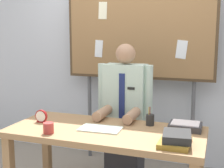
# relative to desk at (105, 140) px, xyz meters

# --- Properties ---
(back_wall) EXTENTS (6.40, 0.08, 2.70)m
(back_wall) POSITION_rel_desk_xyz_m (0.00, 1.25, 0.71)
(back_wall) COLOR silver
(back_wall) RESTS_ON ground_plane
(desk) EXTENTS (1.60, 0.71, 0.73)m
(desk) POSITION_rel_desk_xyz_m (0.00, 0.00, 0.00)
(desk) COLOR #9E754C
(desk) RESTS_ON ground_plane
(person) EXTENTS (0.55, 0.56, 1.41)m
(person) POSITION_rel_desk_xyz_m (0.00, 0.55, 0.02)
(person) COLOR #2D2D33
(person) RESTS_ON ground_plane
(bulletin_board) EXTENTS (1.67, 0.09, 2.07)m
(bulletin_board) POSITION_rel_desk_xyz_m (-0.00, 1.05, 0.88)
(bulletin_board) COLOR #4C3823
(bulletin_board) RESTS_ON ground_plane
(book_stack) EXTENTS (0.23, 0.27, 0.09)m
(book_stack) POSITION_rel_desk_xyz_m (0.60, -0.17, 0.14)
(book_stack) COLOR olive
(book_stack) RESTS_ON desk
(open_notebook) EXTENTS (0.35, 0.21, 0.01)m
(open_notebook) POSITION_rel_desk_xyz_m (-0.03, -0.02, 0.10)
(open_notebook) COLOR silver
(open_notebook) RESTS_ON desk
(desk_clock) EXTENTS (0.11, 0.04, 0.11)m
(desk_clock) POSITION_rel_desk_xyz_m (-0.60, -0.00, 0.15)
(desk_clock) COLOR maroon
(desk_clock) RESTS_ON desk
(coffee_mug) EXTENTS (0.08, 0.08, 0.09)m
(coffee_mug) POSITION_rel_desk_xyz_m (-0.38, -0.24, 0.14)
(coffee_mug) COLOR #B23833
(coffee_mug) RESTS_ON desk
(pen_holder) EXTENTS (0.07, 0.07, 0.16)m
(pen_holder) POSITION_rel_desk_xyz_m (0.32, 0.23, 0.14)
(pen_holder) COLOR #262626
(pen_holder) RESTS_ON desk
(paper_tray) EXTENTS (0.26, 0.20, 0.06)m
(paper_tray) POSITION_rel_desk_xyz_m (0.62, 0.21, 0.12)
(paper_tray) COLOR #333338
(paper_tray) RESTS_ON desk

